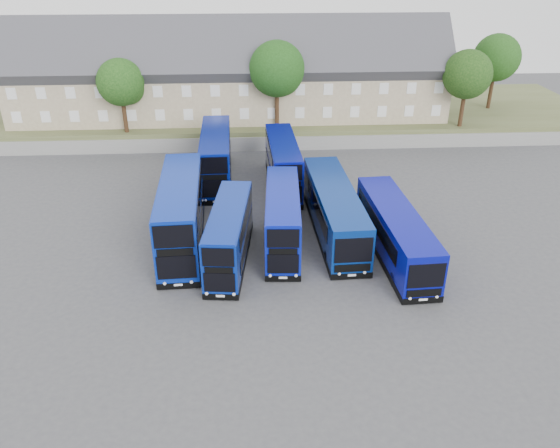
# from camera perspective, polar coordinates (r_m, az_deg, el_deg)

# --- Properties ---
(ground) EXTENTS (120.00, 120.00, 0.00)m
(ground) POSITION_cam_1_polar(r_m,az_deg,el_deg) (37.51, -1.33, -4.78)
(ground) COLOR #414146
(ground) RESTS_ON ground
(retaining_wall) EXTENTS (70.00, 0.40, 1.50)m
(retaining_wall) POSITION_cam_1_polar(r_m,az_deg,el_deg) (58.96, -2.20, 8.38)
(retaining_wall) COLOR slate
(retaining_wall) RESTS_ON ground
(earth_bank) EXTENTS (80.00, 20.00, 2.00)m
(earth_bank) POSITION_cam_1_polar(r_m,az_deg,el_deg) (68.42, -2.40, 11.30)
(earth_bank) COLOR #4F552F
(earth_bank) RESTS_ON ground
(terrace_row) EXTENTS (48.00, 10.40, 11.20)m
(terrace_row) POSITION_cam_1_polar(r_m,az_deg,el_deg) (63.19, -5.24, 15.10)
(terrace_row) COLOR gray
(terrace_row) RESTS_ON earth_bank
(dd_front_left) EXTENTS (3.35, 12.35, 4.87)m
(dd_front_left) POSITION_cam_1_polar(r_m,az_deg,el_deg) (40.09, -10.28, 0.93)
(dd_front_left) COLOR #08269C
(dd_front_left) RESTS_ON ground
(dd_front_mid) EXTENTS (3.29, 10.13, 3.95)m
(dd_front_mid) POSITION_cam_1_polar(r_m,az_deg,el_deg) (37.74, -5.32, -1.27)
(dd_front_mid) COLOR #072390
(dd_front_mid) RESTS_ON ground
(dd_front_right) EXTENTS (2.96, 10.51, 4.13)m
(dd_front_right) POSITION_cam_1_polar(r_m,az_deg,el_deg) (39.57, 0.27, 0.44)
(dd_front_right) COLOR #0818A3
(dd_front_right) RESTS_ON ground
(dd_rear_left) EXTENTS (2.91, 11.52, 4.55)m
(dd_rear_left) POSITION_cam_1_polar(r_m,az_deg,el_deg) (51.06, -6.68, 6.90)
(dd_rear_left) COLOR navy
(dd_rear_left) RESTS_ON ground
(dd_rear_right) EXTENTS (2.82, 10.82, 4.27)m
(dd_rear_right) POSITION_cam_1_polar(r_m,az_deg,el_deg) (49.47, 0.30, 6.23)
(dd_rear_right) COLOR #070E8F
(dd_rear_right) RESTS_ON ground
(coach_east_a) EXTENTS (3.38, 13.60, 3.69)m
(coach_east_a) POSITION_cam_1_polar(r_m,az_deg,el_deg) (41.50, 5.67, 1.31)
(coach_east_a) COLOR navy
(coach_east_a) RESTS_ON ground
(coach_east_b) EXTENTS (3.27, 12.66, 3.43)m
(coach_east_b) POSITION_cam_1_polar(r_m,az_deg,el_deg) (39.32, 11.95, -0.96)
(coach_east_b) COLOR #080D93
(coach_east_b) RESTS_ON ground
(tree_west) EXTENTS (4.80, 4.80, 7.65)m
(tree_west) POSITION_cam_1_polar(r_m,az_deg,el_deg) (59.69, -16.16, 13.88)
(tree_west) COLOR #382314
(tree_west) RESTS_ON earth_bank
(tree_mid) EXTENTS (5.76, 5.76, 9.18)m
(tree_mid) POSITION_cam_1_polar(r_m,az_deg,el_deg) (58.63, -0.19, 15.71)
(tree_mid) COLOR #382314
(tree_mid) RESTS_ON earth_bank
(tree_east) EXTENTS (5.12, 5.12, 8.16)m
(tree_east) POSITION_cam_1_polar(r_m,az_deg,el_deg) (62.61, 19.07, 14.40)
(tree_east) COLOR #382314
(tree_east) RESTS_ON earth_bank
(tree_far) EXTENTS (5.44, 5.44, 8.67)m
(tree_far) POSITION_cam_1_polar(r_m,az_deg,el_deg) (71.20, 21.75, 15.68)
(tree_far) COLOR #382314
(tree_far) RESTS_ON earth_bank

